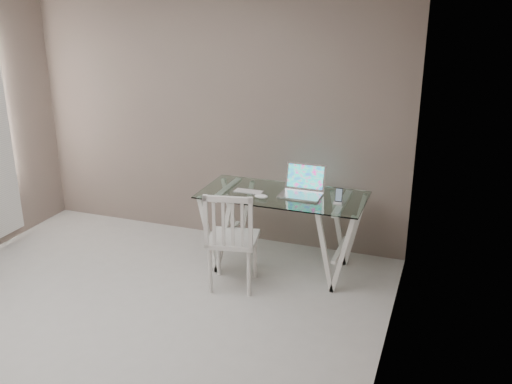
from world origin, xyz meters
TOP-DOWN VIEW (x-y plane):
  - room at (-0.06, 0.02)m, footprint 4.50×4.52m
  - desk at (0.91, 1.69)m, footprint 1.50×0.70m
  - chair at (0.62, 1.15)m, footprint 0.49×0.49m
  - laptop at (1.08, 1.76)m, footprint 0.37×0.32m
  - keyboard at (0.60, 1.64)m, footprint 0.27×0.12m
  - mouse at (0.76, 1.52)m, footprint 0.12×0.07m
  - phone_dock at (1.44, 1.62)m, footprint 0.08×0.08m

SIDE VIEW (x-z plane):
  - desk at x=0.91m, z-range 0.01..0.76m
  - chair at x=0.62m, z-range 0.05..0.97m
  - keyboard at x=0.60m, z-range 0.75..0.75m
  - mouse at x=0.76m, z-range 0.75..0.79m
  - phone_dock at x=1.44m, z-range 0.71..0.86m
  - laptop at x=1.08m, z-range 0.68..0.94m
  - room at x=-0.06m, z-range 0.36..3.07m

